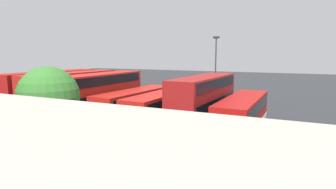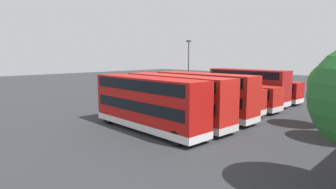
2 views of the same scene
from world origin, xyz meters
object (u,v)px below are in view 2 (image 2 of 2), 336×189
lamp_post_tall (188,65)px  bus_double_decker_second (247,86)px  bus_single_deck_third (233,95)px  bus_double_decker_sixth (176,98)px  car_hatchback_silver (143,93)px  waste_bin_yellow (112,110)px  bus_single_deck_fourth (218,98)px  bus_single_deck_near_end (262,90)px  bus_double_decker_seventh (147,102)px  bus_double_decker_fifth (203,94)px

lamp_post_tall → bus_double_decker_second: bearing=99.1°
bus_single_deck_third → bus_double_decker_sixth: 10.96m
car_hatchback_silver → waste_bin_yellow: (10.44, 7.17, -0.23)m
bus_double_decker_second → bus_double_decker_sixth: same height
bus_double_decker_sixth → bus_double_decker_second: bearing=-176.4°
bus_double_decker_second → bus_single_deck_third: (3.74, 0.15, -0.82)m
bus_single_deck_fourth → lamp_post_tall: 11.23m
bus_single_deck_third → lamp_post_tall: 9.95m
waste_bin_yellow → bus_double_decker_second: bearing=156.7°
bus_single_deck_near_end → bus_double_decker_sixth: (18.15, 0.62, 0.83)m
bus_double_decker_second → bus_double_decker_seventh: (17.97, 0.69, 0.00)m
bus_single_deck_near_end → waste_bin_yellow: bearing=-20.3°
bus_double_decker_seventh → car_hatchback_silver: bearing=-129.1°
bus_double_decker_sixth → bus_single_deck_fourth: bearing=-174.6°
bus_single_deck_near_end → car_hatchback_silver: bearing=-57.2°
bus_single_deck_fourth → bus_double_decker_sixth: size_ratio=0.91×
bus_double_decker_seventh → waste_bin_yellow: size_ratio=12.63×
bus_double_decker_second → waste_bin_yellow: bus_double_decker_second is taller
bus_double_decker_second → bus_double_decker_seventh: 17.98m
bus_double_decker_second → car_hatchback_silver: bearing=-67.6°
bus_single_deck_third → lamp_post_tall: lamp_post_tall is taller
bus_single_deck_near_end → bus_double_decker_seventh: (21.47, 0.39, 0.83)m
lamp_post_tall → bus_single_deck_fourth: bearing=58.5°
bus_double_decker_seventh → bus_double_decker_sixth: bearing=176.0°
bus_double_decker_second → lamp_post_tall: (1.43, -8.94, 2.53)m
bus_double_decker_second → bus_double_decker_fifth: 10.72m
bus_single_deck_third → waste_bin_yellow: size_ratio=12.24×
bus_single_deck_near_end → bus_double_decker_second: bus_double_decker_second is taller
bus_single_deck_third → bus_double_decker_fifth: 7.03m
lamp_post_tall → waste_bin_yellow: lamp_post_tall is taller
bus_double_decker_fifth → waste_bin_yellow: size_ratio=11.95×
bus_double_decker_fifth → bus_double_decker_sixth: (3.97, -0.06, 0.00)m
bus_double_decker_fifth → bus_double_decker_sixth: size_ratio=0.96×
bus_single_deck_near_end → bus_single_deck_third: same height
bus_double_decker_sixth → waste_bin_yellow: bus_double_decker_sixth is taller
bus_double_decker_second → bus_single_deck_third: 3.83m
bus_single_deck_third → waste_bin_yellow: bus_single_deck_third is taller
bus_single_deck_near_end → bus_double_decker_sixth: size_ratio=0.89×
bus_double_decker_second → waste_bin_yellow: 17.86m
bus_double_decker_sixth → waste_bin_yellow: size_ratio=12.50×
bus_single_deck_fourth → waste_bin_yellow: bus_single_deck_fourth is taller
bus_double_decker_seventh → lamp_post_tall: lamp_post_tall is taller
bus_single_deck_near_end → bus_double_decker_sixth: 18.18m
car_hatchback_silver → waste_bin_yellow: size_ratio=4.69×
bus_double_decker_fifth → waste_bin_yellow: bus_double_decker_fifth is taller
bus_double_decker_seventh → bus_single_deck_third: bearing=-177.8°
car_hatchback_silver → bus_double_decker_sixth: bearing=59.8°
bus_double_decker_sixth → bus_double_decker_seventh: 3.33m
bus_single_deck_third → car_hatchback_silver: bus_single_deck_third is taller
bus_single_deck_near_end → car_hatchback_silver: size_ratio=2.37×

